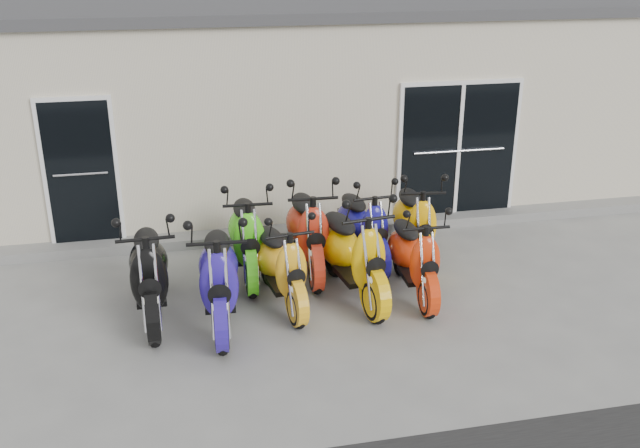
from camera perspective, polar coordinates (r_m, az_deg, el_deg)
The scene contains 15 objects.
ground at distance 9.43m, azimuth 0.77°, elevation -5.56°, with size 80.00×80.00×0.00m, color gray.
building at distance 13.77m, azimuth -4.07°, elevation 10.28°, with size 14.00×6.00×3.20m, color beige.
roof_cap at distance 13.54m, azimuth -4.27°, elevation 17.27°, with size 14.20×6.20×0.16m, color #3F3F42.
front_step at distance 11.20m, azimuth -1.52°, elevation -0.57°, with size 14.00×0.40×0.15m, color gray.
door_left at distance 10.86m, azimuth -18.61°, elevation 4.20°, with size 1.07×0.08×2.22m, color black.
door_right at distance 11.67m, azimuth 11.00°, elevation 6.12°, with size 2.02×0.08×2.22m, color black.
scooter_front_black at distance 8.80m, azimuth -13.61°, elevation -2.83°, with size 0.75×2.05×1.52m, color black, non-canonical shape.
scooter_front_blue at distance 8.51m, azimuth -8.16°, elevation -3.21°, with size 0.76×2.08×1.54m, color #2C1A9D, non-canonical shape.
scooter_front_orange_a at distance 8.89m, azimuth -3.21°, elevation -2.43°, with size 0.68×1.87×1.38m, color yellow, non-canonical shape.
scooter_front_orange_b at distance 9.03m, azimuth 2.63°, elevation -1.43°, with size 0.76×2.10×1.55m, color #F7B806, non-canonical shape.
scooter_front_red at distance 9.20m, azimuth 7.57°, elevation -1.79°, with size 0.67×1.84×1.36m, color red, non-canonical shape.
scooter_back_green at distance 9.70m, azimuth -5.90°, elevation -0.08°, with size 0.73×2.00×1.48m, color #4EE51A, non-canonical shape.
scooter_back_red at distance 9.78m, azimuth -0.98°, elevation 0.36°, with size 0.75×2.06×1.52m, color red, non-canonical shape.
scooter_back_blue at distance 10.05m, azimuth 3.47°, elevation 0.56°, with size 0.69×1.90×1.40m, color navy, non-canonical shape.
scooter_back_yellow at distance 10.24m, azimuth 7.61°, elevation 0.93°, with size 0.71×1.95×1.44m, color #FDAF06, non-canonical shape.
Camera 1 is at (-1.87, -8.17, 4.33)m, focal length 40.00 mm.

